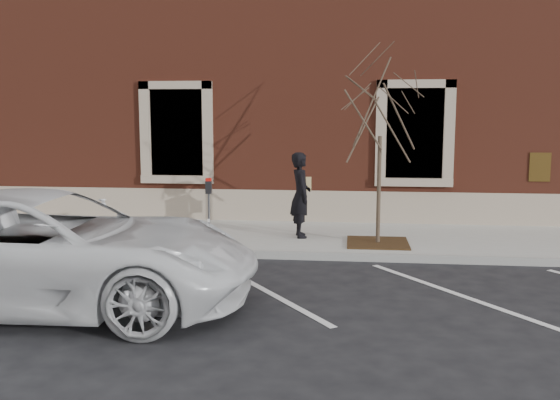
# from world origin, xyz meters

# --- Properties ---
(ground) EXTENTS (120.00, 120.00, 0.00)m
(ground) POSITION_xyz_m (0.00, 0.00, 0.00)
(ground) COLOR #28282B
(ground) RESTS_ON ground
(sidewalk_near) EXTENTS (40.00, 3.50, 0.15)m
(sidewalk_near) POSITION_xyz_m (0.00, 1.75, 0.07)
(sidewalk_near) COLOR beige
(sidewalk_near) RESTS_ON ground
(curb_near) EXTENTS (40.00, 0.12, 0.15)m
(curb_near) POSITION_xyz_m (0.00, -0.05, 0.07)
(curb_near) COLOR #9E9E99
(curb_near) RESTS_ON ground
(parking_stripes) EXTENTS (28.00, 4.40, 0.01)m
(parking_stripes) POSITION_xyz_m (0.00, -2.20, 0.00)
(parking_stripes) COLOR silver
(parking_stripes) RESTS_ON ground
(building_civic) EXTENTS (40.00, 8.62, 8.00)m
(building_civic) POSITION_xyz_m (0.00, 7.74, 4.00)
(building_civic) COLOR maroon
(building_civic) RESTS_ON ground
(man) EXTENTS (0.60, 0.78, 1.89)m
(man) POSITION_xyz_m (0.36, 1.50, 1.10)
(man) COLOR black
(man) RESTS_ON sidewalk_near
(parking_meter) EXTENTS (0.13, 0.10, 1.38)m
(parking_meter) POSITION_xyz_m (-1.55, 0.75, 1.11)
(parking_meter) COLOR #595B60
(parking_meter) RESTS_ON sidewalk_near
(tree_grate) EXTENTS (1.29, 1.29, 0.03)m
(tree_grate) POSITION_xyz_m (2.05, 0.96, 0.17)
(tree_grate) COLOR #422A15
(tree_grate) RESTS_ON sidewalk_near
(sapling) EXTENTS (2.48, 2.48, 4.14)m
(sapling) POSITION_xyz_m (2.05, 0.96, 3.04)
(sapling) COLOR brown
(sapling) RESTS_ON sidewalk_near
(white_truck) EXTENTS (6.46, 3.23, 1.76)m
(white_truck) POSITION_xyz_m (-3.03, -3.55, 0.88)
(white_truck) COLOR silver
(white_truck) RESTS_ON ground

